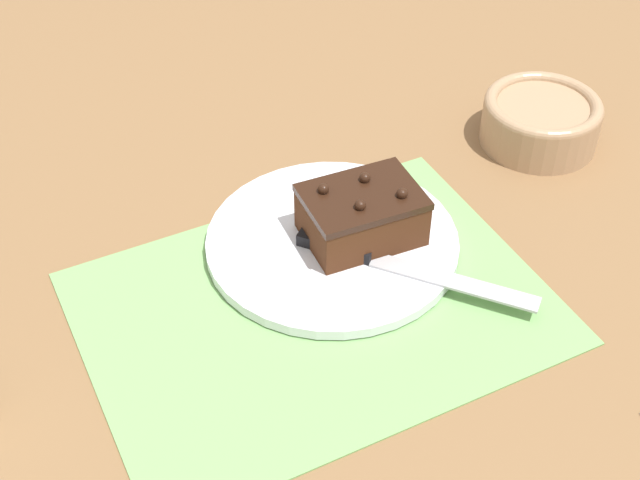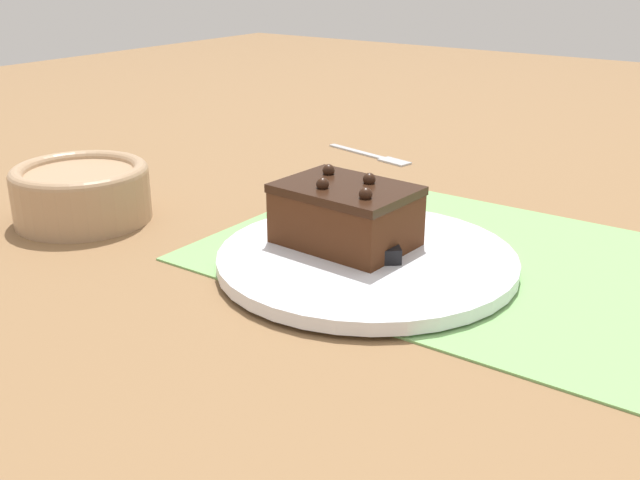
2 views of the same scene
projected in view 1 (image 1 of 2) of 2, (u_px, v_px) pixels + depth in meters
name	position (u px, v px, depth m)	size (l,w,h in m)	color
ground_plane	(316.00, 309.00, 0.90)	(3.00, 3.00, 0.00)	olive
placemat_woven	(316.00, 307.00, 0.90)	(0.46, 0.34, 0.00)	#7AB266
cake_plate	(332.00, 242.00, 0.96)	(0.27, 0.27, 0.01)	white
chocolate_cake	(362.00, 214.00, 0.94)	(0.13, 0.10, 0.07)	#472614
serving_knife	(374.00, 257.00, 0.93)	(0.19, 0.21, 0.01)	black
small_bowl	(541.00, 119.00, 1.10)	(0.14, 0.14, 0.06)	tan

